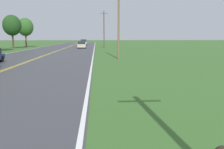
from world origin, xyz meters
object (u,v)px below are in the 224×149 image
(tree_behind_sign, at_px, (12,25))
(car_champagne_hatchback_receding, at_px, (82,45))
(tree_left_verge, at_px, (25,27))
(car_silver_suv_distant, at_px, (84,42))

(tree_behind_sign, height_order, car_champagne_hatchback_receding, tree_behind_sign)
(tree_behind_sign, relative_size, car_champagne_hatchback_receding, 2.00)
(tree_left_verge, distance_m, car_silver_suv_distant, 19.07)
(tree_left_verge, relative_size, car_champagne_hatchback_receding, 1.95)
(car_silver_suv_distant, bearing_deg, tree_behind_sign, -39.45)
(tree_left_verge, bearing_deg, tree_behind_sign, -100.00)
(tree_left_verge, relative_size, car_silver_suv_distant, 1.55)
(tree_behind_sign, bearing_deg, tree_left_verge, 80.00)
(tree_left_verge, height_order, tree_behind_sign, tree_behind_sign)
(tree_behind_sign, bearing_deg, car_champagne_hatchback_receding, -1.00)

